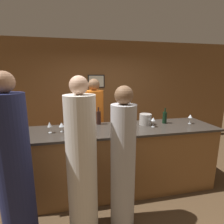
% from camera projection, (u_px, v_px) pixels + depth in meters
% --- Properties ---
extents(ground_plane, '(14.00, 14.00, 0.00)m').
position_uv_depth(ground_plane, '(121.00, 187.00, 3.04)').
color(ground_plane, '#4C3823').
extents(back_wall, '(8.00, 0.08, 2.80)m').
position_uv_depth(back_wall, '(102.00, 94.00, 4.77)').
color(back_wall, brown).
rests_on(back_wall, ground_plane).
extents(bar_counter, '(3.13, 0.80, 1.08)m').
position_uv_depth(bar_counter, '(122.00, 159.00, 2.93)').
color(bar_counter, brown).
rests_on(bar_counter, ground_plane).
extents(bartender, '(0.36, 0.36, 1.85)m').
position_uv_depth(bartender, '(95.00, 128.00, 3.53)').
color(bartender, orange).
rests_on(bartender, ground_plane).
extents(guest_0, '(0.35, 0.35, 1.92)m').
position_uv_depth(guest_0, '(82.00, 166.00, 2.02)').
color(guest_0, silver).
rests_on(guest_0, ground_plane).
extents(guest_1, '(0.35, 0.35, 1.96)m').
position_uv_depth(guest_1, '(15.00, 172.00, 1.84)').
color(guest_1, '#1E234C').
rests_on(guest_1, ground_plane).
extents(guest_2, '(0.30, 0.30, 1.80)m').
position_uv_depth(guest_2, '(123.00, 164.00, 2.13)').
color(guest_2, '#B2B2B7').
rests_on(guest_2, ground_plane).
extents(wine_bottle_0, '(0.07, 0.07, 0.27)m').
position_uv_depth(wine_bottle_0, '(165.00, 117.00, 3.08)').
color(wine_bottle_0, black).
rests_on(wine_bottle_0, bar_counter).
extents(wine_bottle_1, '(0.08, 0.08, 0.30)m').
position_uv_depth(wine_bottle_1, '(99.00, 117.00, 3.01)').
color(wine_bottle_1, black).
rests_on(wine_bottle_1, bar_counter).
extents(wine_bottle_2, '(0.08, 0.08, 0.27)m').
position_uv_depth(wine_bottle_2, '(82.00, 119.00, 2.97)').
color(wine_bottle_2, black).
rests_on(wine_bottle_2, bar_counter).
extents(ice_bucket, '(0.21, 0.21, 0.19)m').
position_uv_depth(ice_bucket, '(145.00, 119.00, 2.99)').
color(ice_bucket, '#9E9993').
rests_on(ice_bucket, bar_counter).
extents(wine_glass_0, '(0.07, 0.07, 0.16)m').
position_uv_depth(wine_glass_0, '(190.00, 117.00, 3.04)').
color(wine_glass_0, silver).
rests_on(wine_glass_0, bar_counter).
extents(wine_glass_1, '(0.08, 0.08, 0.14)m').
position_uv_depth(wine_glass_1, '(62.00, 125.00, 2.61)').
color(wine_glass_1, silver).
rests_on(wine_glass_1, bar_counter).
extents(wine_glass_2, '(0.07, 0.07, 0.17)m').
position_uv_depth(wine_glass_2, '(50.00, 125.00, 2.56)').
color(wine_glass_2, silver).
rests_on(wine_glass_2, bar_counter).
extents(wine_glass_3, '(0.07, 0.07, 0.16)m').
position_uv_depth(wine_glass_3, '(153.00, 119.00, 2.85)').
color(wine_glass_3, silver).
rests_on(wine_glass_3, bar_counter).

